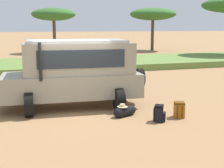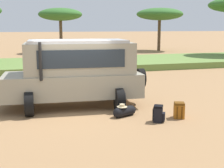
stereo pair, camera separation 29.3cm
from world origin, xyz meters
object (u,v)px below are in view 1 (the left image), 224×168
(duffel_bag_low_black_case, at_px, (125,111))
(acacia_tree_right_mid, at_px, (153,14))
(backpack_cluster_center, at_px, (179,110))
(acacia_tree_centre_back, at_px, (54,15))
(backpack_beside_front_wheel, at_px, (159,114))
(safari_vehicle, at_px, (75,72))

(duffel_bag_low_black_case, distance_m, acacia_tree_right_mid, 28.81)
(backpack_cluster_center, bearing_deg, acacia_tree_centre_back, 90.83)
(acacia_tree_centre_back, bearing_deg, backpack_beside_front_wheel, -90.91)
(safari_vehicle, height_order, acacia_tree_centre_back, acacia_tree_centre_back)
(backpack_beside_front_wheel, relative_size, backpack_cluster_center, 1.01)
(backpack_cluster_center, relative_size, duffel_bag_low_black_case, 0.61)
(backpack_beside_front_wheel, distance_m, acacia_tree_right_mid, 29.23)
(safari_vehicle, distance_m, backpack_cluster_center, 3.94)
(safari_vehicle, relative_size, backpack_beside_front_wheel, 10.39)
(acacia_tree_right_mid, bearing_deg, duffel_bag_low_black_case, -117.00)
(acacia_tree_centre_back, bearing_deg, duffel_bag_low_black_case, -92.75)
(acacia_tree_centre_back, distance_m, acacia_tree_right_mid, 11.71)
(backpack_cluster_center, height_order, duffel_bag_low_black_case, backpack_cluster_center)
(safari_vehicle, bearing_deg, acacia_tree_right_mid, 58.95)
(safari_vehicle, bearing_deg, backpack_beside_front_wheel, -51.33)
(duffel_bag_low_black_case, xyz_separation_m, acacia_tree_right_mid, (12.95, 25.40, 4.14))
(safari_vehicle, xyz_separation_m, acacia_tree_centre_back, (2.53, 24.09, 2.88))
(backpack_cluster_center, bearing_deg, safari_vehicle, 140.13)
(backpack_beside_front_wheel, bearing_deg, duffel_bag_low_black_case, 132.80)
(backpack_beside_front_wheel, height_order, acacia_tree_centre_back, acacia_tree_centre_back)
(safari_vehicle, bearing_deg, backpack_cluster_center, -39.87)
(safari_vehicle, xyz_separation_m, backpack_beside_front_wheel, (2.11, -2.63, -1.04))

